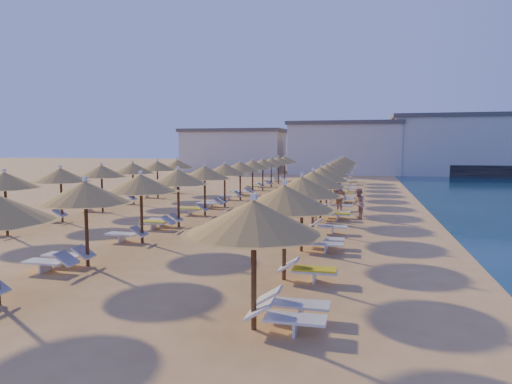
% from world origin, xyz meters
% --- Properties ---
extents(ground, '(220.00, 220.00, 0.00)m').
position_xyz_m(ground, '(0.00, 0.00, 0.00)').
color(ground, tan).
rests_on(ground, ground).
extents(hotel_blocks, '(46.49, 10.76, 8.10)m').
position_xyz_m(hotel_blocks, '(3.58, 45.18, 3.70)').
color(hotel_blocks, silver).
rests_on(hotel_blocks, ground).
extents(parasol_row_east, '(3.07, 44.41, 2.93)m').
position_xyz_m(parasol_row_east, '(3.96, 8.65, 2.39)').
color(parasol_row_east, brown).
rests_on(parasol_row_east, ground).
extents(parasol_row_west, '(3.07, 44.41, 2.93)m').
position_xyz_m(parasol_row_west, '(-2.54, 8.65, 2.39)').
color(parasol_row_west, brown).
rests_on(parasol_row_west, ground).
extents(parasol_row_inland, '(3.07, 21.86, 2.93)m').
position_xyz_m(parasol_row_inland, '(-9.02, 4.90, 2.39)').
color(parasol_row_inland, brown).
rests_on(parasol_row_inland, ground).
extents(loungers, '(16.08, 41.93, 0.66)m').
position_xyz_m(loungers, '(-0.84, 7.91, 0.34)').
color(loungers, white).
rests_on(loungers, ground).
extents(beachgoer_b, '(0.77, 0.90, 1.64)m').
position_xyz_m(beachgoer_b, '(5.92, 3.79, 0.82)').
color(beachgoer_b, tan).
rests_on(beachgoer_b, ground).
extents(beachgoer_c, '(1.09, 0.96, 1.77)m').
position_xyz_m(beachgoer_c, '(4.76, 5.70, 0.88)').
color(beachgoer_c, tan).
rests_on(beachgoer_c, ground).
extents(beachgoer_a, '(0.52, 0.73, 1.88)m').
position_xyz_m(beachgoer_a, '(3.73, 2.41, 0.94)').
color(beachgoer_a, tan).
rests_on(beachgoer_a, ground).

